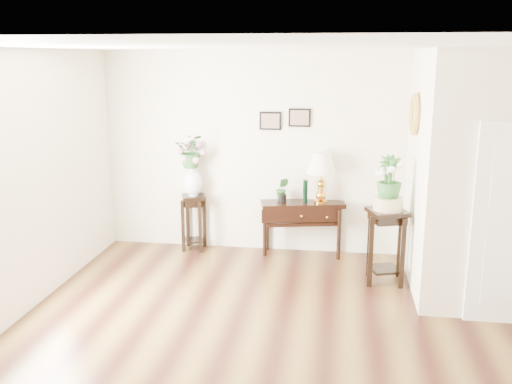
% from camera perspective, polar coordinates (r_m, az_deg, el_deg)
% --- Properties ---
extents(floor, '(6.00, 5.50, 0.02)m').
position_cam_1_polar(floor, '(5.73, 4.57, -14.88)').
color(floor, brown).
rests_on(floor, ground).
extents(ceiling, '(6.00, 5.50, 0.02)m').
position_cam_1_polar(ceiling, '(5.05, 5.18, 14.35)').
color(ceiling, white).
rests_on(ceiling, ground).
extents(wall_back, '(6.00, 0.02, 2.80)m').
position_cam_1_polar(wall_back, '(7.90, 6.14, 3.78)').
color(wall_back, '#EEE4C6').
rests_on(wall_back, ground).
extents(wall_front, '(6.00, 0.02, 2.80)m').
position_cam_1_polar(wall_front, '(2.66, 0.90, -16.23)').
color(wall_front, '#EEE4C6').
rests_on(wall_front, ground).
extents(wall_left, '(0.02, 5.50, 2.80)m').
position_cam_1_polar(wall_left, '(6.16, -24.20, -0.08)').
color(wall_left, '#EEE4C6').
rests_on(wall_left, ground).
extents(partition, '(1.80, 1.95, 2.80)m').
position_cam_1_polar(partition, '(7.17, 22.81, 1.81)').
color(partition, '#EEE4C6').
rests_on(partition, floor).
extents(art_print_left, '(0.30, 0.02, 0.25)m').
position_cam_1_polar(art_print_left, '(7.87, 1.45, 7.12)').
color(art_print_left, black).
rests_on(art_print_left, wall_back).
extents(art_print_right, '(0.30, 0.02, 0.25)m').
position_cam_1_polar(art_print_right, '(7.83, 4.38, 7.42)').
color(art_print_right, black).
rests_on(art_print_right, wall_back).
extents(wall_ornament, '(0.07, 0.51, 0.51)m').
position_cam_1_polar(wall_ornament, '(7.02, 15.55, 7.52)').
color(wall_ornament, gold).
rests_on(wall_ornament, partition).
extents(console_table, '(1.19, 0.62, 0.76)m').
position_cam_1_polar(console_table, '(7.97, 4.64, -3.64)').
color(console_table, black).
rests_on(console_table, floor).
extents(table_lamp, '(0.42, 0.42, 0.71)m').
position_cam_1_polar(table_lamp, '(7.78, 6.54, 1.43)').
color(table_lamp, gold).
rests_on(table_lamp, console_table).
extents(green_vase, '(0.08, 0.08, 0.31)m').
position_cam_1_polar(green_vase, '(7.83, 4.95, 0.20)').
color(green_vase, black).
rests_on(green_vase, console_table).
extents(potted_plant, '(0.18, 0.14, 0.32)m').
position_cam_1_polar(potted_plant, '(7.85, 2.64, 0.19)').
color(potted_plant, '#275E26').
rests_on(potted_plant, console_table).
extents(plant_stand_a, '(0.40, 0.40, 0.80)m').
position_cam_1_polar(plant_stand_a, '(8.21, -6.23, -3.04)').
color(plant_stand_a, black).
rests_on(plant_stand_a, floor).
extents(porcelain_vase, '(0.27, 0.27, 0.45)m').
position_cam_1_polar(porcelain_vase, '(8.05, -6.34, 1.22)').
color(porcelain_vase, silver).
rests_on(porcelain_vase, plant_stand_a).
extents(lily_arrangement, '(0.45, 0.39, 0.48)m').
position_cam_1_polar(lily_arrangement, '(7.98, -6.42, 4.14)').
color(lily_arrangement, '#275E26').
rests_on(lily_arrangement, porcelain_vase).
extents(plant_stand_b, '(0.55, 0.55, 0.92)m').
position_cam_1_polar(plant_stand_b, '(7.16, 12.84, -5.29)').
color(plant_stand_b, black).
rests_on(plant_stand_b, floor).
extents(ceramic_bowl, '(0.40, 0.40, 0.16)m').
position_cam_1_polar(ceramic_bowl, '(7.01, 13.07, -1.12)').
color(ceramic_bowl, beige).
rests_on(ceramic_bowl, plant_stand_b).
extents(narcissus, '(0.36, 0.36, 0.54)m').
position_cam_1_polar(narcissus, '(6.94, 13.20, 1.36)').
color(narcissus, '#275E26').
rests_on(narcissus, ceramic_bowl).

